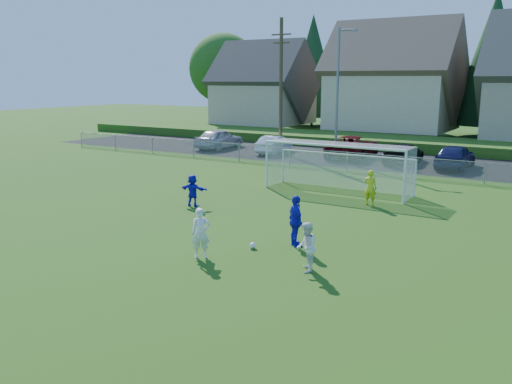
% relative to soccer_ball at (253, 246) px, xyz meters
% --- Properties ---
extents(ground, '(160.00, 160.00, 0.00)m').
position_rel_soccer_ball_xyz_m(ground, '(-1.30, -5.68, -0.11)').
color(ground, '#193D0C').
rests_on(ground, ground).
extents(asphalt_lot, '(60.00, 60.00, 0.00)m').
position_rel_soccer_ball_xyz_m(asphalt_lot, '(-1.30, 21.82, -0.10)').
color(asphalt_lot, black).
rests_on(asphalt_lot, ground).
extents(grass_embankment, '(70.00, 6.00, 0.80)m').
position_rel_soccer_ball_xyz_m(grass_embankment, '(-1.30, 29.32, 0.29)').
color(grass_embankment, '#1E420F').
rests_on(grass_embankment, ground).
extents(soccer_ball, '(0.22, 0.22, 0.22)m').
position_rel_soccer_ball_xyz_m(soccer_ball, '(0.00, 0.00, 0.00)').
color(soccer_ball, white).
rests_on(soccer_ball, ground).
extents(player_white_a, '(0.70, 0.68, 1.62)m').
position_rel_soccer_ball_xyz_m(player_white_a, '(-0.93, -1.64, 0.70)').
color(player_white_a, white).
rests_on(player_white_a, ground).
extents(player_white_b, '(0.83, 0.90, 1.50)m').
position_rel_soccer_ball_xyz_m(player_white_b, '(2.51, -1.03, 0.64)').
color(player_white_b, white).
rests_on(player_white_b, ground).
extents(player_blue_a, '(1.06, 1.02, 1.77)m').
position_rel_soccer_ball_xyz_m(player_blue_a, '(1.10, 1.02, 0.78)').
color(player_blue_a, '#1814C2').
rests_on(player_blue_a, ground).
extents(player_blue_b, '(1.37, 0.55, 1.44)m').
position_rel_soccer_ball_xyz_m(player_blue_b, '(-5.59, 3.88, 0.61)').
color(player_blue_b, '#1814C2').
rests_on(player_blue_b, ground).
extents(goalkeeper, '(0.60, 0.40, 1.62)m').
position_rel_soccer_ball_xyz_m(goalkeeper, '(1.13, 8.23, 0.70)').
color(goalkeeper, '#C3CF18').
rests_on(goalkeeper, ground).
extents(car_a, '(2.00, 4.83, 1.64)m').
position_rel_soccer_ball_xyz_m(car_a, '(-16.38, 21.08, 0.71)').
color(car_a, '#AFB0B7').
rests_on(car_a, ground).
extents(car_b, '(1.91, 4.24, 1.35)m').
position_rel_soccer_ball_xyz_m(car_b, '(-11.14, 20.96, 0.57)').
color(car_b, white).
rests_on(car_b, ground).
extents(car_c, '(2.98, 5.89, 1.59)m').
position_rel_soccer_ball_xyz_m(car_c, '(-5.20, 22.06, 0.69)').
color(car_c, '#5C0A11').
rests_on(car_c, ground).
extents(car_d, '(1.96, 4.69, 1.35)m').
position_rel_soccer_ball_xyz_m(car_d, '(-1.29, 21.28, 0.57)').
color(car_d, black).
rests_on(car_d, ground).
extents(car_e, '(1.91, 4.62, 1.57)m').
position_rel_soccer_ball_xyz_m(car_e, '(2.19, 20.82, 0.67)').
color(car_e, '#131844').
rests_on(car_e, ground).
extents(soccer_goal, '(7.42, 1.90, 2.50)m').
position_rel_soccer_ball_xyz_m(soccer_goal, '(-1.30, 10.37, 1.52)').
color(soccer_goal, white).
rests_on(soccer_goal, ground).
extents(chainlink_fence, '(52.06, 0.06, 1.20)m').
position_rel_soccer_ball_xyz_m(chainlink_fence, '(-1.30, 16.32, 0.52)').
color(chainlink_fence, gray).
rests_on(chainlink_fence, ground).
extents(streetlight, '(1.38, 0.18, 9.00)m').
position_rel_soccer_ball_xyz_m(streetlight, '(-5.75, 20.32, 4.73)').
color(streetlight, slate).
rests_on(streetlight, ground).
extents(utility_pole, '(1.60, 0.26, 10.00)m').
position_rel_soccer_ball_xyz_m(utility_pole, '(-10.80, 21.32, 5.04)').
color(utility_pole, '#473321').
rests_on(utility_pole, ground).
extents(houses_row, '(53.90, 11.45, 13.27)m').
position_rel_soccer_ball_xyz_m(houses_row, '(0.67, 36.79, 7.22)').
color(houses_row, tan).
rests_on(houses_row, ground).
extents(tree_row, '(65.98, 12.36, 13.80)m').
position_rel_soccer_ball_xyz_m(tree_row, '(-0.26, 43.06, 6.80)').
color(tree_row, '#382616').
rests_on(tree_row, ground).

